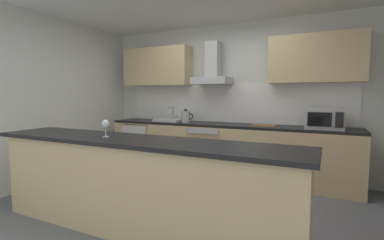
% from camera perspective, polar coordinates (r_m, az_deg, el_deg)
% --- Properties ---
extents(ground, '(5.69, 4.53, 0.02)m').
position_cam_1_polar(ground, '(3.60, -2.00, -17.57)').
color(ground, slate).
extents(wall_back, '(5.69, 0.12, 2.60)m').
position_cam_1_polar(wall_back, '(5.00, 7.84, 4.19)').
color(wall_back, silver).
rests_on(wall_back, ground).
extents(wall_left, '(0.12, 4.53, 2.60)m').
position_cam_1_polar(wall_left, '(4.93, -27.61, 3.64)').
color(wall_left, silver).
rests_on(wall_left, ground).
extents(backsplash_tile, '(3.99, 0.02, 0.66)m').
position_cam_1_polar(backsplash_tile, '(4.94, 7.57, 3.36)').
color(backsplash_tile, white).
extents(counter_back, '(4.13, 0.60, 0.90)m').
position_cam_1_polar(counter_back, '(4.74, 6.27, -6.20)').
color(counter_back, '#D1B784').
rests_on(counter_back, ground).
extents(counter_island, '(3.33, 0.64, 0.95)m').
position_cam_1_polar(counter_island, '(2.91, -11.42, -12.97)').
color(counter_island, '#D1B784').
rests_on(counter_island, ground).
extents(upper_cabinets, '(4.07, 0.32, 0.70)m').
position_cam_1_polar(upper_cabinets, '(4.81, 7.06, 11.43)').
color(upper_cabinets, '#D1B784').
extents(oven, '(0.60, 0.62, 0.80)m').
position_cam_1_polar(oven, '(4.79, 3.53, -5.93)').
color(oven, slate).
rests_on(oven, ground).
extents(refrigerator, '(0.58, 0.60, 0.85)m').
position_cam_1_polar(refrigerator, '(5.46, -9.95, -5.01)').
color(refrigerator, white).
rests_on(refrigerator, ground).
extents(microwave, '(0.50, 0.38, 0.30)m').
position_cam_1_polar(microwave, '(4.33, 25.48, 0.29)').
color(microwave, '#B7BABC').
rests_on(microwave, counter_back).
extents(sink, '(0.50, 0.40, 0.26)m').
position_cam_1_polar(sink, '(5.08, -4.58, 0.04)').
color(sink, silver).
rests_on(sink, counter_back).
extents(kettle, '(0.29, 0.15, 0.24)m').
position_cam_1_polar(kettle, '(4.87, -1.30, 0.74)').
color(kettle, '#B7BABC').
rests_on(kettle, counter_back).
extents(range_hood, '(0.62, 0.45, 0.72)m').
position_cam_1_polar(range_hood, '(4.84, 4.21, 9.96)').
color(range_hood, '#B7BABC').
extents(wine_glass, '(0.08, 0.08, 0.18)m').
position_cam_1_polar(wine_glass, '(2.98, -17.29, -1.00)').
color(wine_glass, silver).
rests_on(wine_glass, counter_island).
extents(chopping_board, '(0.37, 0.26, 0.02)m').
position_cam_1_polar(chopping_board, '(4.43, 14.52, -1.08)').
color(chopping_board, '#9E7247').
rests_on(chopping_board, counter_back).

